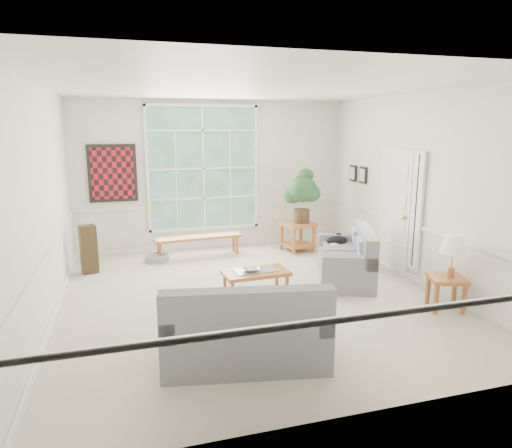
{
  "coord_description": "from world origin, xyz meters",
  "views": [
    {
      "loc": [
        -1.76,
        -6.17,
        2.46
      ],
      "look_at": [
        0.1,
        0.2,
        1.05
      ],
      "focal_mm": 32.0,
      "sensor_mm": 36.0,
      "label": 1
    }
  ],
  "objects_px": {
    "loveseat_front": "(245,320)",
    "coffee_table": "(256,283)",
    "end_table": "(297,237)",
    "loveseat_right": "(345,254)",
    "side_table": "(446,293)"
  },
  "relations": [
    {
      "from": "side_table",
      "to": "coffee_table",
      "type": "bearing_deg",
      "value": 151.21
    },
    {
      "from": "side_table",
      "to": "loveseat_front",
      "type": "bearing_deg",
      "value": -168.82
    },
    {
      "from": "loveseat_right",
      "to": "side_table",
      "type": "relative_size",
      "value": 3.39
    },
    {
      "from": "loveseat_right",
      "to": "loveseat_front",
      "type": "relative_size",
      "value": 0.92
    },
    {
      "from": "loveseat_front",
      "to": "end_table",
      "type": "height_order",
      "value": "loveseat_front"
    },
    {
      "from": "loveseat_front",
      "to": "side_table",
      "type": "relative_size",
      "value": 3.69
    },
    {
      "from": "loveseat_front",
      "to": "coffee_table",
      "type": "distance_m",
      "value": 2.02
    },
    {
      "from": "loveseat_front",
      "to": "loveseat_right",
      "type": "bearing_deg",
      "value": 53.53
    },
    {
      "from": "coffee_table",
      "to": "end_table",
      "type": "height_order",
      "value": "end_table"
    },
    {
      "from": "loveseat_front",
      "to": "side_table",
      "type": "xyz_separation_m",
      "value": [
        3.01,
        0.59,
        -0.23
      ]
    },
    {
      "from": "coffee_table",
      "to": "side_table",
      "type": "relative_size",
      "value": 2.09
    },
    {
      "from": "coffee_table",
      "to": "end_table",
      "type": "relative_size",
      "value": 1.66
    },
    {
      "from": "end_table",
      "to": "side_table",
      "type": "relative_size",
      "value": 1.26
    },
    {
      "from": "loveseat_right",
      "to": "loveseat_front",
      "type": "height_order",
      "value": "loveseat_front"
    },
    {
      "from": "end_table",
      "to": "side_table",
      "type": "distance_m",
      "value": 3.52
    }
  ]
}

